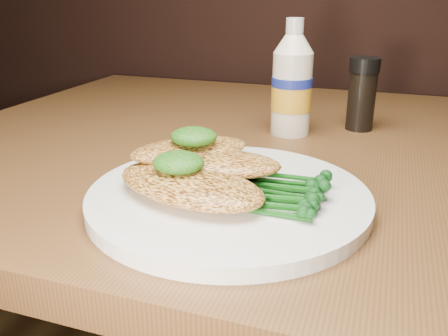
% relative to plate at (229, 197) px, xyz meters
% --- Properties ---
extents(plate, '(0.29, 0.29, 0.01)m').
position_rel_plate_xyz_m(plate, '(0.00, 0.00, 0.00)').
color(plate, white).
rests_on(plate, dining_table).
extents(chicken_front, '(0.18, 0.13, 0.03)m').
position_rel_plate_xyz_m(chicken_front, '(-0.03, -0.03, 0.02)').
color(chicken_front, '#F1A84C').
rests_on(chicken_front, plate).
extents(chicken_mid, '(0.16, 0.09, 0.02)m').
position_rel_plate_xyz_m(chicken_mid, '(-0.02, 0.02, 0.03)').
color(chicken_mid, '#F1A84C').
rests_on(chicken_mid, plate).
extents(chicken_back, '(0.14, 0.14, 0.02)m').
position_rel_plate_xyz_m(chicken_back, '(-0.06, 0.03, 0.03)').
color(chicken_back, '#F1A84C').
rests_on(chicken_back, plate).
extents(pesto_front, '(0.06, 0.05, 0.02)m').
position_rel_plate_xyz_m(pesto_front, '(-0.04, -0.02, 0.04)').
color(pesto_front, black).
rests_on(pesto_front, chicken_front).
extents(pesto_back, '(0.06, 0.05, 0.02)m').
position_rel_plate_xyz_m(pesto_back, '(-0.05, 0.03, 0.05)').
color(pesto_back, black).
rests_on(pesto_back, chicken_back).
extents(broccolini_bundle, '(0.17, 0.14, 0.02)m').
position_rel_plate_xyz_m(broccolini_bundle, '(0.05, -0.00, 0.02)').
color(broccolini_bundle, '#104A10').
rests_on(broccolini_bundle, plate).
extents(mayo_bottle, '(0.06, 0.06, 0.17)m').
position_rel_plate_xyz_m(mayo_bottle, '(0.01, 0.27, 0.08)').
color(mayo_bottle, white).
rests_on(mayo_bottle, dining_table).
extents(pepper_grinder, '(0.05, 0.05, 0.11)m').
position_rel_plate_xyz_m(pepper_grinder, '(0.10, 0.33, 0.05)').
color(pepper_grinder, black).
rests_on(pepper_grinder, dining_table).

